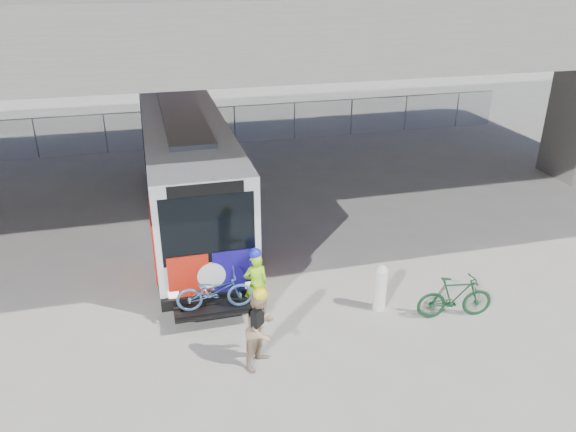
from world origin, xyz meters
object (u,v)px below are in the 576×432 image
object	(u,v)px
bollard	(380,286)
cyclist_hivis	(256,283)
cyclist_tan	(261,329)
bus	(186,160)
bike_parked	(455,297)

from	to	relation	value
bollard	cyclist_hivis	bearing A→B (deg)	168.75
cyclist_hivis	cyclist_tan	world-z (taller)	cyclist_tan
bus	cyclist_tan	xyz separation A→B (m)	(0.77, -8.26, -1.19)
bike_parked	bus	bearing A→B (deg)	45.47
cyclist_tan	bike_parked	distance (m)	5.05
bike_parked	cyclist_tan	bearing A→B (deg)	104.80
bollard	bike_parked	xyz separation A→B (m)	(1.65, -0.80, -0.11)
bus	bike_parked	distance (m)	9.77
bus	cyclist_tan	world-z (taller)	bus
cyclist_hivis	bus	bearing A→B (deg)	-83.03
bus	bollard	size ratio (longest dim) A/B	10.21
bollard	cyclist_hivis	size ratio (longest dim) A/B	0.69
bus	cyclist_tan	distance (m)	8.38
bus	cyclist_tan	bearing A→B (deg)	-84.67
cyclist_tan	bike_parked	world-z (taller)	cyclist_tan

